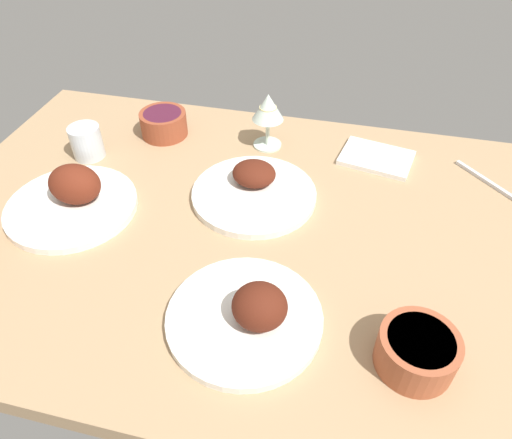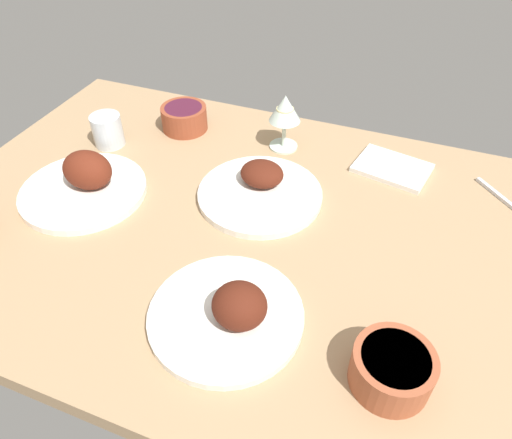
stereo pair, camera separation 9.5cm
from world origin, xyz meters
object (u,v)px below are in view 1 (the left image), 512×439
Objects in this scene: folded_napkin at (376,158)px; plate_near_viewer at (249,314)px; water_tumbler at (87,142)px; spoon_loose at (488,182)px; wine_glass at (268,110)px; plate_center_main at (254,189)px; bowl_soup at (417,350)px; bowl_onions at (164,123)px; plate_far_side at (73,197)px.

plate_near_viewer is at bearing -109.17° from folded_napkin.
water_tumbler reaches higher than spoon_loose.
wine_glass is at bearing 179.80° from folded_napkin.
spoon_loose is (50.65, 16.20, -1.23)cm from plate_center_main.
bowl_soup is 53.61cm from spoon_loose.
folded_napkin is at bearing -141.51° from spoon_loose.
bowl_onions is at bearing -177.88° from wine_glass.
wine_glass is 43.92cm from water_tumbler.
plate_far_side is at bearing -152.06° from folded_napkin.
spoon_loose is (86.66, 29.11, -2.28)cm from plate_far_side.
plate_center_main is 48.23cm from bowl_soup.
bowl_soup is 1.54× the size of water_tumbler.
wine_glass is 52.98cm from spoon_loose.
plate_center_main is 42.80cm from water_tumbler.
wine_glass is at bearing 122.73° from bowl_soup.
folded_napkin is at bearing -0.20° from wine_glass.
water_tumbler is at bearing -136.50° from bowl_onions.
plate_far_side is 1.66× the size of folded_napkin.
wine_glass is (-34.95, 54.37, 6.44)cm from bowl_soup.
plate_far_side is 1.04× the size of plate_near_viewer.
water_tumbler is at bearing 142.22° from plate_near_viewer.
plate_center_main is 1.03× the size of plate_near_viewer.
wine_glass is (-1.34, 19.83, 8.29)cm from plate_center_main.
water_tumbler is 0.43× the size of spoon_loose.
spoon_loose is (17.04, 50.74, -3.09)cm from bowl_soup.
spoon_loose is (51.99, -3.63, -9.53)cm from wine_glass.
folded_napkin is at bearing 27.94° from plate_far_side.
plate_near_viewer is 55.88cm from folded_napkin.
bowl_onions is at bearing 146.30° from plate_center_main.
plate_center_main reaches higher than folded_napkin.
plate_center_main is at bearing -33.70° from bowl_onions.
water_tumbler reaches higher than folded_napkin.
plate_near_viewer reaches higher than water_tumbler.
spoon_loose is at bearing 71.44° from bowl_soup.
bowl_onions is 0.71× the size of folded_napkin.
water_tumbler is (-6.37, 18.32, 1.26)cm from plate_far_side.
plate_center_main is 33.80cm from plate_near_viewer.
wine_glass is at bearing 99.17° from plate_near_viewer.
wine_glass is 1.78× the size of water_tumbler.
bowl_soup is at bearing -62.05° from spoon_loose.
water_tumbler reaches higher than plate_center_main.
spoon_loose is at bearing 18.57° from plate_far_side.
plate_far_side is 48.24cm from wine_glass.
plate_far_side is 2.25× the size of bowl_soup.
bowl_onions is 19.51cm from water_tumbler.
plate_center_main is at bearing 134.22° from bowl_soup.
plate_near_viewer is 1.44× the size of spoon_loose.
water_tumbler is at bearing 109.19° from plate_far_side.
plate_far_side reaches higher than bowl_onions.
plate_far_side is 3.46× the size of water_tumbler.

